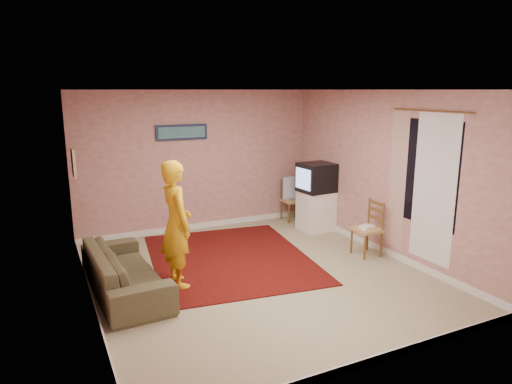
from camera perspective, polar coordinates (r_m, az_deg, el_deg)
name	(u,v)px	position (r m, az deg, el deg)	size (l,w,h in m)	color
ground	(256,274)	(6.68, 0.06, -10.24)	(5.00, 5.00, 0.00)	tan
wall_back	(198,161)	(8.57, -7.27, 3.85)	(4.50, 0.02, 2.60)	tan
wall_front	(378,238)	(4.25, 14.97, -5.57)	(4.50, 0.02, 2.60)	tan
wall_left	(84,203)	(5.70, -20.75, -1.34)	(0.02, 5.00, 2.60)	tan
wall_right	(384,173)	(7.53, 15.68, 2.26)	(0.02, 5.00, 2.60)	tan
ceiling	(256,90)	(6.15, 0.06, 12.68)	(4.50, 5.00, 0.02)	silver
baseboard_back	(200,226)	(8.84, -7.02, -4.19)	(4.50, 0.02, 0.10)	silver
baseboard_front	(369,362)	(4.79, 13.99, -19.89)	(4.50, 0.02, 0.10)	silver
baseboard_left	(93,302)	(6.11, -19.72, -12.78)	(0.02, 5.00, 0.10)	silver
baseboard_right	(379,248)	(7.83, 15.07, -6.77)	(0.02, 5.00, 0.10)	silver
window	(428,173)	(6.86, 20.65, 2.21)	(0.01, 1.10, 1.50)	black
curtain_sheer	(434,189)	(6.79, 21.35, 0.32)	(0.01, 0.75, 2.10)	silver
curtain_floral	(397,180)	(7.26, 17.26, 1.38)	(0.01, 0.35, 2.10)	beige
curtain_rod	(430,111)	(6.74, 20.97, 9.47)	(0.02, 0.02, 1.40)	brown
picture_back	(182,132)	(8.38, -9.26, 7.38)	(0.95, 0.04, 0.28)	#131C36
picture_left	(73,163)	(7.23, -21.85, 3.41)	(0.04, 0.38, 0.42)	#C8B08A
area_rug	(230,258)	(7.27, -3.27, -8.23)	(2.37, 2.96, 0.02)	black
tv_cabinet	(316,211)	(8.67, 7.51, -2.32)	(0.58, 0.53, 0.74)	white
crt_tv	(317,177)	(8.53, 7.60, 1.81)	(0.65, 0.59, 0.53)	black
chair_a	(292,196)	(9.22, 4.57, -0.44)	(0.39, 0.37, 0.46)	tan
dvd_player	(292,198)	(9.23, 4.56, -0.77)	(0.35, 0.25, 0.06)	#B1B1B6
blue_throw	(293,188)	(9.18, 4.59, 0.56)	(0.42, 0.05, 0.44)	#8CB8E6
chair_b	(367,223)	(7.45, 13.74, -3.77)	(0.38, 0.40, 0.48)	tan
game_console	(367,227)	(7.47, 13.72, -4.26)	(0.22, 0.16, 0.04)	white
sofa	(125,270)	(6.28, -16.10, -9.40)	(2.01, 0.79, 0.59)	#4D4B2E
person	(176,224)	(6.16, -9.93, -3.95)	(0.63, 0.41, 1.72)	gold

